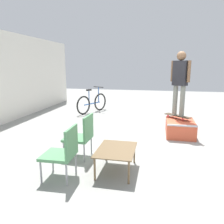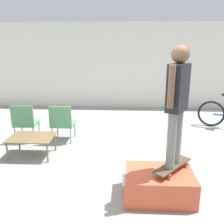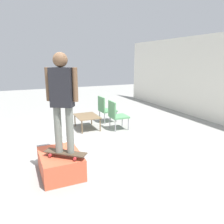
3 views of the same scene
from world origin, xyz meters
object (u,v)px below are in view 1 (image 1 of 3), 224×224
object	(u,v)px
patio_chair_right	(82,134)
person_skater	(180,78)
patio_chair_left	(64,151)
bicycle	(92,103)
skateboard_on_ramp	(178,116)
skate_ramp_box	(180,128)
coffee_table	(116,151)

from	to	relation	value
patio_chair_right	person_skater	bearing A→B (deg)	138.18
patio_chair_left	bicycle	distance (m)	5.39
person_skater	skateboard_on_ramp	bearing A→B (deg)	123.12
skateboard_on_ramp	patio_chair_left	bearing A→B (deg)	97.43
person_skater	skate_ramp_box	bearing A→B (deg)	139.49
patio_chair_left	patio_chair_right	world-z (taller)	same
person_skater	patio_chair_right	distance (m)	3.20
skate_ramp_box	bicycle	world-z (taller)	bicycle
skateboard_on_ramp	coffee_table	bearing A→B (deg)	105.75
skate_ramp_box	coffee_table	world-z (taller)	skate_ramp_box
skateboard_on_ramp	patio_chair_left	distance (m)	3.73
coffee_table	bicycle	distance (m)	5.20
patio_chair_left	bicycle	xyz separation A→B (m)	(5.27, 1.13, -0.11)
coffee_table	patio_chair_left	xyz separation A→B (m)	(-0.45, 0.81, 0.12)
coffee_table	bicycle	bearing A→B (deg)	21.91
skateboard_on_ramp	bicycle	size ratio (longest dim) A/B	0.45
skateboard_on_ramp	person_skater	world-z (taller)	person_skater
person_skater	patio_chair_left	xyz separation A→B (m)	(-3.10, 2.07, -1.05)
coffee_table	bicycle	xyz separation A→B (m)	(4.83, 1.94, 0.01)
skate_ramp_box	coffee_table	size ratio (longest dim) A/B	1.18
skateboard_on_ramp	person_skater	bearing A→B (deg)	-48.85
skateboard_on_ramp	patio_chair_right	bearing A→B (deg)	87.97
coffee_table	patio_chair_left	world-z (taller)	patio_chair_left
coffee_table	patio_chair_right	distance (m)	0.93
coffee_table	bicycle	world-z (taller)	bicycle
person_skater	bicycle	world-z (taller)	person_skater
skateboard_on_ramp	coffee_table	xyz separation A→B (m)	(-2.65, 1.26, -0.11)
person_skater	bicycle	bearing A→B (deg)	-1.03
coffee_table	skate_ramp_box	bearing A→B (deg)	-28.44
patio_chair_left	person_skater	bearing A→B (deg)	144.28
skate_ramp_box	person_skater	xyz separation A→B (m)	(0.21, 0.06, 1.34)
skate_ramp_box	patio_chair_left	distance (m)	3.60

